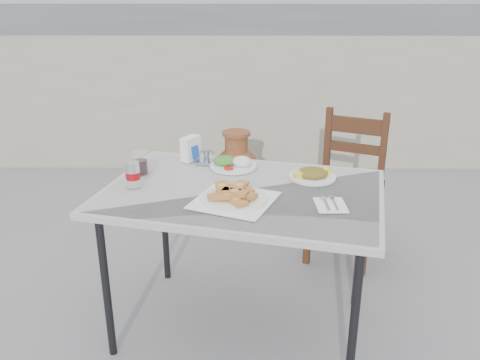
{
  "coord_description": "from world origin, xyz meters",
  "views": [
    {
      "loc": [
        -0.09,
        -2.18,
        1.67
      ],
      "look_at": [
        -0.11,
        0.04,
        0.8
      ],
      "focal_mm": 38.0,
      "sensor_mm": 36.0,
      "label": 1
    }
  ],
  "objects_px": {
    "cola_glass": "(140,164)",
    "chair": "(347,185)",
    "salad_chopped_plate": "(313,174)",
    "cafe_table": "(243,199)",
    "terracotta_urn": "(236,180)",
    "condiment_caddy": "(207,159)",
    "pide_plate": "(234,194)",
    "napkin_holder": "(191,149)",
    "salad_rice_plate": "(233,163)",
    "soda_can": "(133,174)"
  },
  "relations": [
    {
      "from": "cola_glass",
      "to": "condiment_caddy",
      "type": "bearing_deg",
      "value": 24.79
    },
    {
      "from": "chair",
      "to": "condiment_caddy",
      "type": "bearing_deg",
      "value": -129.55
    },
    {
      "from": "cafe_table",
      "to": "napkin_holder",
      "type": "xyz_separation_m",
      "value": [
        -0.28,
        0.4,
        0.12
      ]
    },
    {
      "from": "napkin_holder",
      "to": "terracotta_urn",
      "type": "relative_size",
      "value": 0.19
    },
    {
      "from": "pide_plate",
      "to": "chair",
      "type": "height_order",
      "value": "chair"
    },
    {
      "from": "napkin_holder",
      "to": "condiment_caddy",
      "type": "xyz_separation_m",
      "value": [
        0.09,
        -0.05,
        -0.04
      ]
    },
    {
      "from": "salad_rice_plate",
      "to": "condiment_caddy",
      "type": "distance_m",
      "value": 0.15
    },
    {
      "from": "condiment_caddy",
      "to": "pide_plate",
      "type": "bearing_deg",
      "value": -72.54
    },
    {
      "from": "salad_chopped_plate",
      "to": "soda_can",
      "type": "bearing_deg",
      "value": -172.33
    },
    {
      "from": "salad_rice_plate",
      "to": "chair",
      "type": "height_order",
      "value": "chair"
    },
    {
      "from": "cafe_table",
      "to": "napkin_holder",
      "type": "relative_size",
      "value": 11.1
    },
    {
      "from": "terracotta_urn",
      "to": "cola_glass",
      "type": "bearing_deg",
      "value": -113.22
    },
    {
      "from": "pide_plate",
      "to": "salad_chopped_plate",
      "type": "xyz_separation_m",
      "value": [
        0.38,
        0.27,
        -0.01
      ]
    },
    {
      "from": "pide_plate",
      "to": "terracotta_urn",
      "type": "distance_m",
      "value": 1.5
    },
    {
      "from": "pide_plate",
      "to": "salad_rice_plate",
      "type": "xyz_separation_m",
      "value": [
        -0.01,
        0.43,
        -0.01
      ]
    },
    {
      "from": "chair",
      "to": "terracotta_urn",
      "type": "bearing_deg",
      "value": 167.78
    },
    {
      "from": "cafe_table",
      "to": "pide_plate",
      "type": "height_order",
      "value": "pide_plate"
    },
    {
      "from": "salad_rice_plate",
      "to": "terracotta_urn",
      "type": "xyz_separation_m",
      "value": [
        0.0,
        0.99,
        -0.48
      ]
    },
    {
      "from": "salad_rice_plate",
      "to": "terracotta_urn",
      "type": "relative_size",
      "value": 0.36
    },
    {
      "from": "napkin_holder",
      "to": "chair",
      "type": "bearing_deg",
      "value": 56.58
    },
    {
      "from": "cafe_table",
      "to": "cola_glass",
      "type": "relative_size",
      "value": 12.86
    },
    {
      "from": "salad_chopped_plate",
      "to": "cola_glass",
      "type": "height_order",
      "value": "cola_glass"
    },
    {
      "from": "cafe_table",
      "to": "terracotta_urn",
      "type": "bearing_deg",
      "value": 92.09
    },
    {
      "from": "salad_chopped_plate",
      "to": "soda_can",
      "type": "xyz_separation_m",
      "value": [
        -0.85,
        -0.11,
        0.04
      ]
    },
    {
      "from": "napkin_holder",
      "to": "salad_rice_plate",
      "type": "bearing_deg",
      "value": 9.44
    },
    {
      "from": "pide_plate",
      "to": "terracotta_urn",
      "type": "xyz_separation_m",
      "value": [
        -0.01,
        1.42,
        -0.49
      ]
    },
    {
      "from": "salad_rice_plate",
      "to": "condiment_caddy",
      "type": "xyz_separation_m",
      "value": [
        -0.14,
        0.06,
        0.0
      ]
    },
    {
      "from": "salad_rice_plate",
      "to": "cola_glass",
      "type": "bearing_deg",
      "value": -168.81
    },
    {
      "from": "salad_chopped_plate",
      "to": "cafe_table",
      "type": "bearing_deg",
      "value": -157.67
    },
    {
      "from": "cola_glass",
      "to": "chair",
      "type": "xyz_separation_m",
      "value": [
        1.16,
        0.57,
        -0.34
      ]
    },
    {
      "from": "soda_can",
      "to": "condiment_caddy",
      "type": "distance_m",
      "value": 0.46
    },
    {
      "from": "condiment_caddy",
      "to": "chair",
      "type": "bearing_deg",
      "value": 26.52
    },
    {
      "from": "cafe_table",
      "to": "condiment_caddy",
      "type": "relative_size",
      "value": 12.17
    },
    {
      "from": "soda_can",
      "to": "terracotta_urn",
      "type": "height_order",
      "value": "soda_can"
    },
    {
      "from": "salad_rice_plate",
      "to": "napkin_holder",
      "type": "bearing_deg",
      "value": 154.5
    },
    {
      "from": "chair",
      "to": "salad_rice_plate",
      "type": "bearing_deg",
      "value": -121.91
    },
    {
      "from": "pide_plate",
      "to": "condiment_caddy",
      "type": "height_order",
      "value": "condiment_caddy"
    },
    {
      "from": "terracotta_urn",
      "to": "soda_can",
      "type": "bearing_deg",
      "value": -110.18
    },
    {
      "from": "napkin_holder",
      "to": "terracotta_urn",
      "type": "bearing_deg",
      "value": 110.26
    },
    {
      "from": "cola_glass",
      "to": "salad_rice_plate",
      "type": "bearing_deg",
      "value": 11.19
    },
    {
      "from": "salad_chopped_plate",
      "to": "napkin_holder",
      "type": "xyz_separation_m",
      "value": [
        -0.62,
        0.26,
        0.05
      ]
    },
    {
      "from": "salad_rice_plate",
      "to": "cola_glass",
      "type": "height_order",
      "value": "cola_glass"
    },
    {
      "from": "salad_rice_plate",
      "to": "soda_can",
      "type": "xyz_separation_m",
      "value": [
        -0.46,
        -0.27,
        0.04
      ]
    },
    {
      "from": "salad_rice_plate",
      "to": "condiment_caddy",
      "type": "bearing_deg",
      "value": 157.51
    },
    {
      "from": "soda_can",
      "to": "cola_glass",
      "type": "relative_size",
      "value": 1.07
    },
    {
      "from": "chair",
      "to": "salad_chopped_plate",
      "type": "bearing_deg",
      "value": -92.4
    },
    {
      "from": "cafe_table",
      "to": "terracotta_urn",
      "type": "distance_m",
      "value": 1.34
    },
    {
      "from": "chair",
      "to": "napkin_holder",
      "type": "bearing_deg",
      "value": -134.42
    },
    {
      "from": "condiment_caddy",
      "to": "cola_glass",
      "type": "bearing_deg",
      "value": -155.21
    },
    {
      "from": "salad_rice_plate",
      "to": "salad_chopped_plate",
      "type": "height_order",
      "value": "salad_rice_plate"
    }
  ]
}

